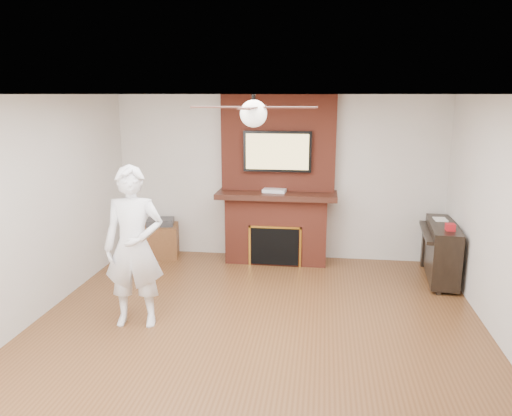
# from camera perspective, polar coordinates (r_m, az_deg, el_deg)

# --- Properties ---
(room_shell) EXTENTS (5.36, 5.86, 2.86)m
(room_shell) POSITION_cam_1_polar(r_m,az_deg,el_deg) (4.99, -0.27, -1.64)
(room_shell) COLOR #543118
(room_shell) RESTS_ON ground
(fireplace) EXTENTS (1.78, 0.64, 2.50)m
(fireplace) POSITION_cam_1_polar(r_m,az_deg,el_deg) (7.51, 2.44, 1.31)
(fireplace) COLOR maroon
(fireplace) RESTS_ON ground
(tv) EXTENTS (1.00, 0.08, 0.60)m
(tv) POSITION_cam_1_polar(r_m,az_deg,el_deg) (7.36, 2.46, 6.47)
(tv) COLOR black
(tv) RESTS_ON fireplace
(ceiling_fan) EXTENTS (1.21, 1.21, 0.31)m
(ceiling_fan) POSITION_cam_1_polar(r_m,az_deg,el_deg) (4.83, -0.28, 10.87)
(ceiling_fan) COLOR black
(ceiling_fan) RESTS_ON room_shell
(person) EXTENTS (0.70, 0.51, 1.78)m
(person) POSITION_cam_1_polar(r_m,az_deg,el_deg) (5.56, -13.78, -4.38)
(person) COLOR silver
(person) RESTS_ON ground
(side_table) EXTENTS (0.62, 0.62, 0.61)m
(side_table) POSITION_cam_1_polar(r_m,az_deg,el_deg) (7.99, -10.79, -3.49)
(side_table) COLOR brown
(side_table) RESTS_ON ground
(piano) EXTENTS (0.56, 1.24, 0.88)m
(piano) POSITION_cam_1_polar(r_m,az_deg,el_deg) (7.28, 20.42, -4.53)
(piano) COLOR black
(piano) RESTS_ON ground
(cable_box) EXTENTS (0.36, 0.23, 0.05)m
(cable_box) POSITION_cam_1_polar(r_m,az_deg,el_deg) (7.40, 2.11, 2.00)
(cable_box) COLOR silver
(cable_box) RESTS_ON fireplace
(candle_orange) EXTENTS (0.07, 0.07, 0.12)m
(candle_orange) POSITION_cam_1_polar(r_m,az_deg,el_deg) (7.59, 1.22, -5.88)
(candle_orange) COLOR #C78B17
(candle_orange) RESTS_ON ground
(candle_green) EXTENTS (0.07, 0.07, 0.09)m
(candle_green) POSITION_cam_1_polar(r_m,az_deg,el_deg) (7.53, 2.04, -6.16)
(candle_green) COLOR #35853D
(candle_green) RESTS_ON ground
(candle_cream) EXTENTS (0.09, 0.09, 0.11)m
(candle_cream) POSITION_cam_1_polar(r_m,az_deg,el_deg) (7.51, 3.09, -6.16)
(candle_cream) COLOR beige
(candle_cream) RESTS_ON ground
(candle_blue) EXTENTS (0.06, 0.06, 0.09)m
(candle_blue) POSITION_cam_1_polar(r_m,az_deg,el_deg) (7.51, 3.76, -6.24)
(candle_blue) COLOR #2F598F
(candle_blue) RESTS_ON ground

